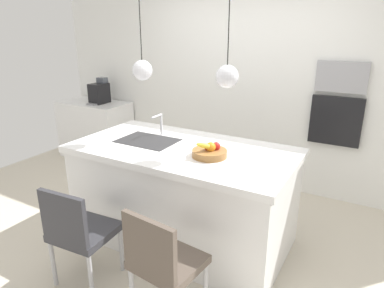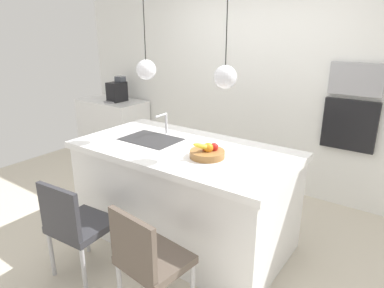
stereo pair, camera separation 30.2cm
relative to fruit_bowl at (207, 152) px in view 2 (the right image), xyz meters
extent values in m
plane|color=beige|center=(-0.32, 0.09, -1.00)|extent=(6.60, 6.60, 0.00)
cube|color=white|center=(-0.32, 1.74, 0.30)|extent=(6.00, 0.10, 2.60)
cube|color=white|center=(-0.32, 0.09, -0.55)|extent=(1.99, 1.02, 0.90)
cube|color=white|center=(-0.32, 0.09, -0.07)|extent=(2.05, 1.08, 0.06)
cube|color=#2D2D30|center=(-0.72, 0.09, -0.05)|extent=(0.56, 0.40, 0.02)
cylinder|color=silver|center=(-0.72, 0.33, 0.07)|extent=(0.02, 0.02, 0.22)
cylinder|color=silver|center=(-0.72, 0.25, 0.17)|extent=(0.02, 0.16, 0.02)
cylinder|color=#9E6B38|center=(0.00, 0.00, -0.01)|extent=(0.30, 0.30, 0.06)
sphere|color=red|center=(0.04, 0.05, 0.04)|extent=(0.07, 0.07, 0.07)
sphere|color=#B22D1E|center=(-0.01, -0.01, 0.04)|extent=(0.07, 0.07, 0.07)
sphere|color=orange|center=(0.01, 0.00, 0.05)|extent=(0.08, 0.08, 0.08)
ellipsoid|color=yellow|center=(-0.01, -0.05, 0.07)|extent=(0.15, 0.17, 0.10)
cube|color=white|center=(-2.72, 1.37, -0.55)|extent=(1.10, 0.60, 0.90)
cube|color=black|center=(-2.58, 1.37, 0.05)|extent=(0.20, 0.28, 0.30)
cube|color=gray|center=(-2.58, 1.20, -0.09)|extent=(0.16, 0.08, 0.02)
cube|color=#4C515B|center=(-2.58, 1.45, 0.24)|extent=(0.14, 0.11, 0.08)
cube|color=#9E9EA3|center=(0.77, 1.67, 0.49)|extent=(0.54, 0.08, 0.34)
cube|color=black|center=(0.77, 1.67, -0.01)|extent=(0.56, 0.08, 0.56)
cube|color=#333338|center=(-0.71, -0.80, -0.56)|extent=(0.48, 0.47, 0.06)
cube|color=#333338|center=(-0.69, -1.00, -0.33)|extent=(0.43, 0.07, 0.40)
cylinder|color=#B2B2B7|center=(-0.53, -0.60, -0.79)|extent=(0.04, 0.04, 0.41)
cylinder|color=#B2B2B7|center=(-0.91, -0.63, -0.79)|extent=(0.04, 0.04, 0.41)
cylinder|color=#B2B2B7|center=(-0.50, -0.98, -0.79)|extent=(0.04, 0.04, 0.41)
cylinder|color=#B2B2B7|center=(-0.89, -1.01, -0.79)|extent=(0.04, 0.04, 0.41)
cube|color=brown|center=(0.09, -0.80, -0.54)|extent=(0.49, 0.46, 0.06)
cube|color=brown|center=(0.07, -0.99, -0.31)|extent=(0.43, 0.09, 0.40)
cylinder|color=#B2B2B7|center=(0.31, -0.65, -0.79)|extent=(0.04, 0.04, 0.43)
cylinder|color=#B2B2B7|center=(-0.08, -0.61, -0.79)|extent=(0.04, 0.04, 0.43)
cylinder|color=#B2B2B7|center=(-0.12, -0.95, -0.79)|extent=(0.04, 0.04, 0.43)
sphere|color=silver|center=(-0.75, 0.09, 0.63)|extent=(0.19, 0.19, 0.19)
cylinder|color=black|center=(-0.75, 0.09, 1.02)|extent=(0.01, 0.01, 0.60)
sphere|color=silver|center=(0.10, 0.09, 0.63)|extent=(0.19, 0.19, 0.19)
cylinder|color=black|center=(0.10, 0.09, 1.02)|extent=(0.01, 0.01, 0.60)
camera|label=1|loc=(1.22, -2.45, 1.00)|focal=32.14mm
camera|label=2|loc=(1.48, -2.29, 1.00)|focal=32.14mm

